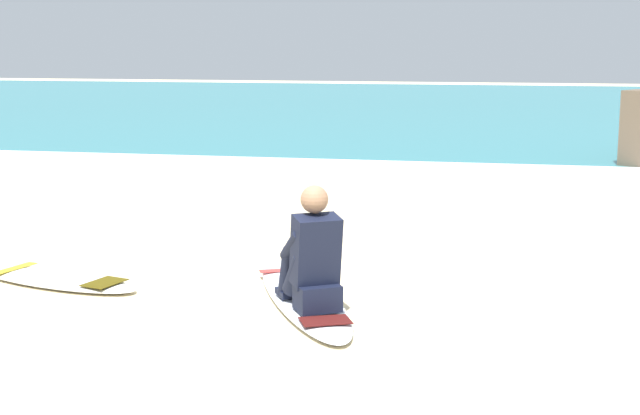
# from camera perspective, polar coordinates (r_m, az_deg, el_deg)

# --- Properties ---
(ground_plane) EXTENTS (80.00, 80.00, 0.00)m
(ground_plane) POSITION_cam_1_polar(r_m,az_deg,el_deg) (7.80, -2.36, -5.28)
(ground_plane) COLOR beige
(sea) EXTENTS (80.00, 28.00, 0.10)m
(sea) POSITION_cam_1_polar(r_m,az_deg,el_deg) (28.62, 8.19, 6.08)
(sea) COLOR teal
(sea) RESTS_ON ground
(breaking_foam) EXTENTS (80.00, 0.90, 0.11)m
(breaking_foam) POSITION_cam_1_polar(r_m,az_deg,el_deg) (15.04, 4.69, 2.46)
(breaking_foam) COLOR white
(breaking_foam) RESTS_ON ground
(surfboard_main) EXTENTS (1.55, 2.56, 0.08)m
(surfboard_main) POSITION_cam_1_polar(r_m,az_deg,el_deg) (7.59, -1.08, -5.44)
(surfboard_main) COLOR silver
(surfboard_main) RESTS_ON ground
(surfer_seated) EXTENTS (0.64, 0.77, 0.95)m
(surfer_seated) POSITION_cam_1_polar(r_m,az_deg,el_deg) (7.07, -0.48, -3.26)
(surfer_seated) COLOR black
(surfer_seated) RESTS_ON surfboard_main
(surfboard_spare_near) EXTENTS (1.82, 0.98, 0.08)m
(surfboard_spare_near) POSITION_cam_1_polar(r_m,az_deg,el_deg) (8.43, -15.99, -4.25)
(surfboard_spare_near) COLOR white
(surfboard_spare_near) RESTS_ON ground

